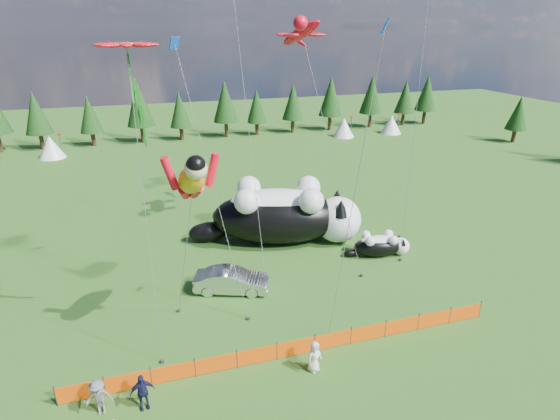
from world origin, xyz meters
TOP-DOWN VIEW (x-y plane):
  - ground at (0.00, 0.00)m, footprint 160.00×160.00m
  - safety_fence at (0.00, -3.00)m, footprint 22.06×0.06m
  - tree_line at (0.00, 45.00)m, footprint 90.00×4.00m
  - festival_tents at (11.00, 40.00)m, footprint 50.00×3.20m
  - cat_large at (3.28, 9.45)m, footprint 12.95×7.15m
  - cat_small at (9.22, 5.23)m, footprint 4.79×2.31m
  - car at (-1.99, 3.67)m, footprint 4.87×3.00m
  - spectator_c at (-7.36, -4.20)m, footprint 1.11×0.69m
  - spectator_d at (-9.12, -3.98)m, footprint 1.17×0.66m
  - spectator_e at (0.52, -4.20)m, footprint 0.95×0.81m
  - superhero_kite at (-4.20, 0.33)m, footprint 3.85×4.25m
  - gecko_kite at (5.21, 12.05)m, footprint 4.82×12.74m
  - flower_kite at (-6.33, 0.73)m, footprint 3.06×3.94m
  - diamond_kite_a at (-3.88, 5.82)m, footprint 2.93×5.97m
  - diamond_kite_c at (3.79, -2.19)m, footprint 2.23×0.88m

SIDE VIEW (x-z plane):
  - ground at x=0.00m, z-range 0.00..0.00m
  - safety_fence at x=0.00m, z-range -0.05..1.05m
  - car at x=-1.99m, z-range 0.00..1.52m
  - spectator_e at x=0.52m, z-range 0.00..1.64m
  - cat_small at x=9.22m, z-range -0.04..1.69m
  - spectator_d at x=-9.12m, z-range 0.00..1.75m
  - spectator_c at x=-7.36m, z-range 0.00..1.77m
  - festival_tents at x=11.00m, z-range 0.00..2.80m
  - cat_large at x=3.28m, z-range -0.12..4.65m
  - tree_line at x=0.00m, z-range 0.00..8.00m
  - superhero_kite at x=-4.20m, z-range 3.35..13.92m
  - diamond_kite_a at x=-3.88m, z-range 5.83..21.50m
  - diamond_kite_c at x=3.79m, z-range 6.37..22.39m
  - flower_kite at x=-6.33m, z-range 7.04..21.85m
  - gecko_kite at x=5.21m, z-range 6.19..23.59m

